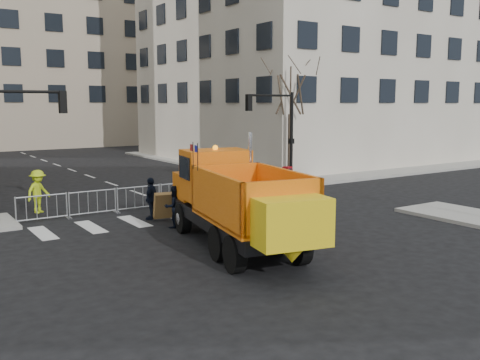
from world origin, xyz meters
TOP-DOWN VIEW (x-y plane):
  - ground at (0.00, 0.00)m, footprint 120.00×120.00m
  - sidewalk_back at (0.00, 8.50)m, footprint 64.00×5.00m
  - traffic_light_right at (8.50, 9.50)m, footprint 0.18×0.18m
  - crowd_barriers at (-0.75, 7.60)m, footprint 12.60×0.60m
  - street_tree at (9.20, 10.50)m, footprint 3.00×3.00m
  - plow_truck at (-1.69, -0.27)m, footprint 4.45×9.96m
  - cop_a at (0.70, 5.26)m, footprint 0.70×0.48m
  - cop_b at (-2.04, 3.62)m, footprint 0.82×0.65m
  - cop_c at (-2.15, 5.47)m, footprint 1.04×1.02m
  - worker at (-5.86, 8.70)m, footprint 1.36×1.20m
  - newspaper_box at (7.60, 8.71)m, footprint 0.53×0.50m

SIDE VIEW (x-z plane):
  - ground at x=0.00m, z-range 0.00..0.00m
  - sidewalk_back at x=0.00m, z-range 0.00..0.15m
  - crowd_barriers at x=-0.75m, z-range 0.00..1.10m
  - newspaper_box at x=7.60m, z-range 0.15..1.25m
  - cop_b at x=-2.04m, z-range 0.00..1.63m
  - cop_c at x=-2.15m, z-range 0.00..1.75m
  - cop_a at x=0.70m, z-range 0.00..1.86m
  - worker at x=-5.86m, z-range 0.15..1.98m
  - plow_truck at x=-1.69m, z-range -0.21..3.54m
  - traffic_light_right at x=8.50m, z-range 0.00..5.40m
  - street_tree at x=9.20m, z-range 0.00..7.50m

